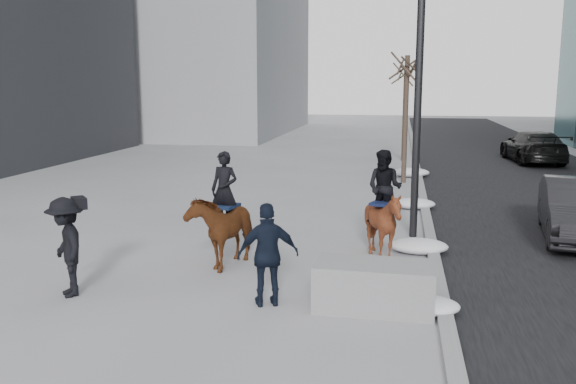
# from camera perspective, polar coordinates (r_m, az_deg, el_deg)

# --- Properties ---
(ground) EXTENTS (120.00, 120.00, 0.00)m
(ground) POSITION_cam_1_polar(r_m,az_deg,el_deg) (11.64, -1.08, -8.33)
(ground) COLOR gray
(ground) RESTS_ON ground
(road) EXTENTS (8.00, 90.00, 0.01)m
(road) POSITION_cam_1_polar(r_m,az_deg,el_deg) (21.67, 23.01, -0.41)
(road) COLOR black
(road) RESTS_ON ground
(curb) EXTENTS (0.25, 90.00, 0.12)m
(curb) POSITION_cam_1_polar(r_m,az_deg,el_deg) (21.14, 12.39, 0.07)
(curb) COLOR gray
(curb) RESTS_ON ground
(planter) EXTENTS (1.98, 1.04, 0.78)m
(planter) POSITION_cam_1_polar(r_m,az_deg,el_deg) (10.26, 8.07, -8.73)
(planter) COLOR gray
(planter) RESTS_ON ground
(car_far) EXTENTS (2.47, 5.27, 1.49)m
(car_far) POSITION_cam_1_polar(r_m,az_deg,el_deg) (30.75, 21.97, 3.97)
(car_far) COLOR black
(car_far) RESTS_ON ground
(tree_near) EXTENTS (1.20, 1.20, 5.18)m
(tree_near) POSITION_cam_1_polar(r_m,az_deg,el_deg) (22.99, 10.95, 7.28)
(tree_near) COLOR #32231E
(tree_near) RESTS_ON ground
(tree_far) EXTENTS (1.20, 1.20, 4.95)m
(tree_far) POSITION_cam_1_polar(r_m,az_deg,el_deg) (29.52, 10.86, 7.67)
(tree_far) COLOR #352B1F
(tree_far) RESTS_ON ground
(mounted_left) EXTENTS (1.17, 1.93, 2.32)m
(mounted_left) POSITION_cam_1_polar(r_m,az_deg,el_deg) (12.56, -6.08, -2.89)
(mounted_left) COLOR #4A2B0E
(mounted_left) RESTS_ON ground
(mounted_right) EXTENTS (1.62, 1.71, 2.32)m
(mounted_right) POSITION_cam_1_polar(r_m,az_deg,el_deg) (12.91, 8.95, -2.29)
(mounted_right) COLOR #4D1F0F
(mounted_right) RESTS_ON ground
(feeder) EXTENTS (1.11, 1.02, 1.75)m
(feeder) POSITION_cam_1_polar(r_m,az_deg,el_deg) (10.18, -1.87, -5.89)
(feeder) COLOR black
(feeder) RESTS_ON ground
(camera_crew) EXTENTS (1.23, 1.29, 1.75)m
(camera_crew) POSITION_cam_1_polar(r_m,az_deg,el_deg) (11.32, -20.03, -4.82)
(camera_crew) COLOR black
(camera_crew) RESTS_ON ground
(lamppost) EXTENTS (0.25, 0.80, 9.09)m
(lamppost) POSITION_cam_1_polar(r_m,az_deg,el_deg) (14.81, 12.31, 15.00)
(lamppost) COLOR black
(lamppost) RESTS_ON ground
(snow_piles) EXTENTS (1.43, 15.54, 0.36)m
(snow_piles) POSITION_cam_1_polar(r_m,az_deg,el_deg) (18.06, 11.76, -1.29)
(snow_piles) COLOR white
(snow_piles) RESTS_ON ground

